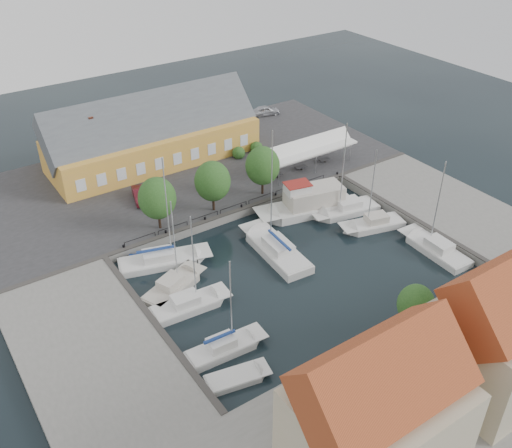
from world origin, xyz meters
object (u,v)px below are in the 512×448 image
Objects in this scene: west_boat_d at (225,349)px; west_boat_a at (163,261)px; east_boat_a at (345,210)px; center_sailboat at (276,251)px; east_boat_b at (373,225)px; warehouse at (148,137)px; trawler at (309,204)px; west_boat_b at (173,288)px; tent_canopy at (308,149)px; car_red at (140,195)px; car_silver at (265,111)px; launch_nw at (150,261)px; west_boat_c at (189,306)px; east_boat_c at (435,250)px; launch_sw at (237,379)px.

west_boat_a is at bearing 85.28° from west_boat_d.
east_boat_a is 1.22× the size of west_boat_d.
center_sailboat reaches higher than east_boat_b.
warehouse is 24.46m from trawler.
east_boat_b is at bearing 16.50° from west_boat_d.
east_boat_b is at bearing -6.46° from west_boat_b.
car_red is (-22.25, 4.46, -1.95)m from tent_canopy.
east_boat_a is 23.16m from west_boat_a.
car_silver is 0.46× the size of west_boat_d.
tent_canopy is 2.78× the size of launch_nw.
east_boat_a is 24.53m from west_boat_c.
west_boat_c is 1.06× the size of west_boat_d.
car_silver is 44.34m from west_boat_b.
west_boat_b is at bearing -88.76° from car_red.
center_sailboat is 15.39m from west_boat_d.
west_boat_d is at bearing 179.84° from east_boat_c.
west_boat_b is at bearing -103.13° from west_boat_a.
east_boat_a is (-8.21, -28.86, -1.52)m from car_silver.
car_silver is at bearing 72.05° from tent_canopy.
west_boat_c is (-0.02, -3.32, 0.00)m from west_boat_b.
east_boat_b is 24.51m from west_boat_c.
tent_canopy is (16.60, -13.86, -0.74)m from warehouse.
trawler is 20.89m from west_boat_b.
tent_canopy is 10.11m from trawler.
west_boat_c reaches higher than trawler.
launch_sw is at bearing -84.61° from car_red.
tent_canopy is 1.08× the size of west_boat_a.
car_red is at bearing 76.28° from west_boat_b.
west_boat_a is 2.26× the size of launch_sw.
center_sailboat reaches higher than east_boat_a.
warehouse is at bearing 114.26° from car_silver.
launch_nw is (-20.45, 1.41, -0.93)m from trawler.
warehouse reaches higher than trawler.
west_boat_a reaches higher than west_boat_b.
launch_nw is at bearing -115.48° from warehouse.
west_boat_a is (-31.17, -25.87, -1.51)m from car_silver.
west_boat_c reaches higher than tent_canopy.
west_boat_a is at bearing 162.67° from east_boat_b.
west_boat_a is at bearing 142.55° from car_silver.
car_red is at bearing 130.37° from east_boat_c.
west_boat_a is (-8.61, -21.32, -4.16)m from warehouse.
center_sailboat reaches higher than west_boat_d.
launch_sw is (-25.03, -14.91, -0.17)m from east_boat_a.
east_boat_a is 1.16× the size of east_boat_b.
west_boat_a reaches higher than launch_sw.
car_red is at bearing -121.04° from warehouse.
trawler is at bearing 20.10° from west_boat_c.
west_boat_d is at bearing -91.10° from west_boat_c.
launch_nw is (0.15, 15.65, -0.18)m from west_boat_d.
launch_nw is (-26.64, 15.72, -0.17)m from east_boat_c.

